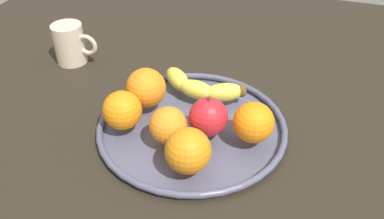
% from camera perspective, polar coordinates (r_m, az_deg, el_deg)
% --- Properties ---
extents(ground_plane, '(1.48, 1.48, 0.04)m').
position_cam_1_polar(ground_plane, '(0.78, 0.00, -3.97)').
color(ground_plane, black).
extents(fruit_bowl, '(0.35, 0.35, 0.02)m').
position_cam_1_polar(fruit_bowl, '(0.76, 0.00, -2.32)').
color(fruit_bowl, '#4F5168').
rests_on(fruit_bowl, ground_plane).
extents(banana, '(0.19, 0.09, 0.04)m').
position_cam_1_polar(banana, '(0.82, 1.23, 3.18)').
color(banana, yellow).
rests_on(banana, fruit_bowl).
extents(apple, '(0.07, 0.07, 0.08)m').
position_cam_1_polar(apple, '(0.72, 2.32, -1.03)').
color(apple, red).
rests_on(apple, fruit_bowl).
extents(orange_front_left, '(0.08, 0.08, 0.08)m').
position_cam_1_polar(orange_front_left, '(0.79, -6.44, 3.02)').
color(orange_front_left, orange).
rests_on(orange_front_left, fruit_bowl).
extents(orange_back_left, '(0.07, 0.07, 0.07)m').
position_cam_1_polar(orange_back_left, '(0.74, -9.72, -0.10)').
color(orange_back_left, orange).
rests_on(orange_back_left, fruit_bowl).
extents(orange_front_right, '(0.07, 0.07, 0.07)m').
position_cam_1_polar(orange_front_right, '(0.71, 8.61, -1.79)').
color(orange_front_right, orange).
rests_on(orange_front_right, fruit_bowl).
extents(orange_back_right, '(0.07, 0.07, 0.07)m').
position_cam_1_polar(orange_back_right, '(0.70, -3.35, -2.24)').
color(orange_back_right, orange).
rests_on(orange_back_right, fruit_bowl).
extents(orange_center, '(0.08, 0.08, 0.08)m').
position_cam_1_polar(orange_center, '(0.65, -0.56, -5.78)').
color(orange_center, orange).
rests_on(orange_center, fruit_bowl).
extents(ambient_mug, '(0.11, 0.07, 0.09)m').
position_cam_1_polar(ambient_mug, '(1.00, -16.65, 8.80)').
color(ambient_mug, beige).
rests_on(ambient_mug, ground_plane).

